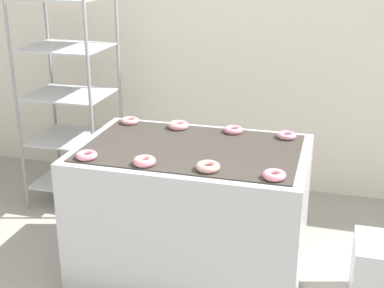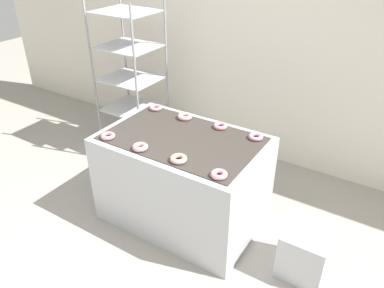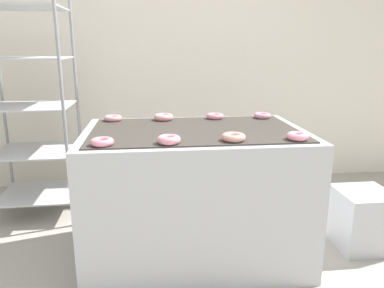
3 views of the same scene
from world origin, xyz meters
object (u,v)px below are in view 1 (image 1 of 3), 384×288
(glaze_bin, at_px, (383,274))
(donut_far_midleft, at_px, (178,125))
(donut_near_midright, at_px, (208,167))
(donut_far_left, at_px, (130,121))
(fryer_machine, at_px, (192,211))
(donut_far_midright, at_px, (233,130))
(donut_near_left, at_px, (87,155))
(donut_near_midleft, at_px, (144,161))
(baking_rack_cart, at_px, (70,94))
(donut_near_right, at_px, (274,175))
(donut_far_right, at_px, (287,135))

(glaze_bin, relative_size, donut_far_midleft, 2.97)
(donut_near_midright, xyz_separation_m, donut_far_left, (-0.69, 0.64, -0.00))
(fryer_machine, distance_m, donut_far_midright, 0.57)
(donut_near_midright, relative_size, donut_far_midright, 1.07)
(donut_near_left, xyz_separation_m, donut_far_left, (-0.00, 0.65, -0.00))
(donut_near_midleft, height_order, donut_far_midright, donut_near_midleft)
(baking_rack_cart, bearing_deg, donut_near_midright, -38.13)
(baking_rack_cart, xyz_separation_m, donut_near_left, (0.66, -1.07, -0.03))
(glaze_bin, relative_size, donut_near_right, 3.32)
(fryer_machine, height_order, glaze_bin, fryer_machine)
(glaze_bin, bearing_deg, fryer_machine, 177.99)
(donut_near_left, height_order, donut_near_midright, donut_near_midright)
(fryer_machine, bearing_deg, baking_rack_cart, 147.51)
(donut_near_midright, height_order, donut_near_right, donut_near_midright)
(baking_rack_cart, xyz_separation_m, donut_near_midleft, (1.00, -1.08, -0.02))
(donut_near_left, xyz_separation_m, donut_near_right, (1.04, -0.00, 0.00))
(donut_near_left, bearing_deg, fryer_machine, 32.21)
(donut_near_right, height_order, donut_far_midright, donut_near_right)
(donut_far_midleft, bearing_deg, fryer_machine, -60.35)
(donut_far_midright, bearing_deg, donut_far_left, 179.56)
(donut_near_right, bearing_deg, glaze_bin, 24.92)
(donut_near_midleft, distance_m, donut_far_midright, 0.74)
(glaze_bin, distance_m, donut_far_midleft, 1.51)
(fryer_machine, xyz_separation_m, donut_far_midright, (0.18, 0.32, 0.44))
(donut_far_left, bearing_deg, donut_near_right, -32.16)
(fryer_machine, bearing_deg, donut_near_midleft, -118.22)
(donut_far_midleft, xyz_separation_m, donut_far_right, (0.69, -0.00, -0.00))
(donut_near_left, height_order, donut_far_left, same)
(baking_rack_cart, xyz_separation_m, donut_far_right, (1.69, -0.44, -0.03))
(donut_far_midleft, bearing_deg, baking_rack_cart, 156.37)
(donut_near_midleft, relative_size, donut_far_midright, 1.03)
(donut_near_left, height_order, donut_near_right, donut_near_right)
(donut_far_left, height_order, donut_far_midleft, donut_far_midleft)
(donut_far_midleft, relative_size, donut_far_midright, 1.11)
(donut_near_midright, bearing_deg, donut_far_right, 60.81)
(baking_rack_cart, bearing_deg, donut_near_midleft, -47.08)
(fryer_machine, height_order, donut_near_left, donut_near_left)
(donut_near_midright, bearing_deg, donut_far_midleft, 119.33)
(donut_near_midright, height_order, donut_far_midleft, donut_far_midleft)
(donut_near_midright, bearing_deg, glaze_bin, 15.60)
(donut_near_midleft, xyz_separation_m, donut_far_left, (-0.34, 0.66, -0.00))
(donut_near_midleft, relative_size, donut_far_left, 1.02)
(glaze_bin, height_order, donut_near_left, donut_near_left)
(donut_near_right, xyz_separation_m, donut_far_left, (-1.04, 0.65, -0.00))
(fryer_machine, relative_size, donut_near_left, 11.28)
(donut_far_left, distance_m, donut_far_right, 1.04)
(fryer_machine, height_order, donut_near_midright, donut_near_midright)
(glaze_bin, bearing_deg, donut_near_left, -170.20)
(baking_rack_cart, relative_size, donut_far_midright, 14.43)
(donut_far_midleft, bearing_deg, donut_far_left, 177.20)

